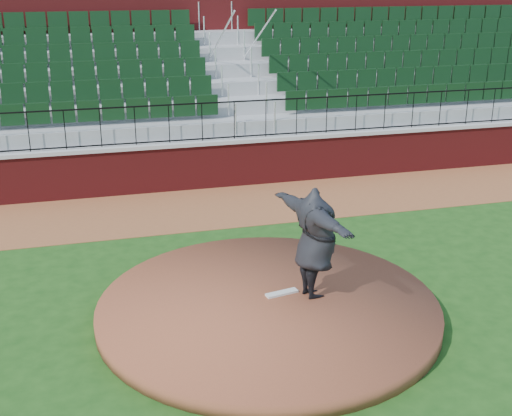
# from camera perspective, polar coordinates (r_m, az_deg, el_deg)

# --- Properties ---
(ground) EXTENTS (90.00, 90.00, 0.00)m
(ground) POSITION_cam_1_polar(r_m,az_deg,el_deg) (11.99, 1.87, -8.21)
(ground) COLOR #194313
(ground) RESTS_ON ground
(warning_track) EXTENTS (34.00, 3.20, 0.01)m
(warning_track) POSITION_cam_1_polar(r_m,az_deg,el_deg) (16.80, -3.44, 0.18)
(warning_track) COLOR brown
(warning_track) RESTS_ON ground
(field_wall) EXTENTS (34.00, 0.35, 1.20)m
(field_wall) POSITION_cam_1_polar(r_m,az_deg,el_deg) (18.12, -4.51, 3.59)
(field_wall) COLOR maroon
(field_wall) RESTS_ON ground
(wall_cap) EXTENTS (34.00, 0.45, 0.10)m
(wall_cap) POSITION_cam_1_polar(r_m,az_deg,el_deg) (17.95, -4.57, 5.58)
(wall_cap) COLOR #B7B7B7
(wall_cap) RESTS_ON field_wall
(wall_railing) EXTENTS (34.00, 0.05, 1.00)m
(wall_railing) POSITION_cam_1_polar(r_m,az_deg,el_deg) (17.82, -4.61, 7.30)
(wall_railing) COLOR black
(wall_railing) RESTS_ON wall_cap
(seating_stands) EXTENTS (34.00, 5.10, 4.60)m
(seating_stands) POSITION_cam_1_polar(r_m,az_deg,el_deg) (20.37, -6.09, 10.25)
(seating_stands) COLOR gray
(seating_stands) RESTS_ON ground
(concourse_wall) EXTENTS (34.00, 0.50, 5.50)m
(concourse_wall) POSITION_cam_1_polar(r_m,az_deg,el_deg) (23.04, -7.28, 12.43)
(concourse_wall) COLOR maroon
(concourse_wall) RESTS_ON ground
(pitchers_mound) EXTENTS (5.83, 5.83, 0.25)m
(pitchers_mound) POSITION_cam_1_polar(r_m,az_deg,el_deg) (11.60, 1.04, -8.53)
(pitchers_mound) COLOR brown
(pitchers_mound) RESTS_ON ground
(pitching_rubber) EXTENTS (0.61, 0.26, 0.04)m
(pitching_rubber) POSITION_cam_1_polar(r_m,az_deg,el_deg) (11.79, 2.21, -7.25)
(pitching_rubber) COLOR silver
(pitching_rubber) RESTS_ON pitchers_mound
(pitcher) EXTENTS (1.10, 2.51, 1.98)m
(pitcher) POSITION_cam_1_polar(r_m,az_deg,el_deg) (11.38, 5.05, -2.97)
(pitcher) COLOR black
(pitcher) RESTS_ON pitchers_mound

